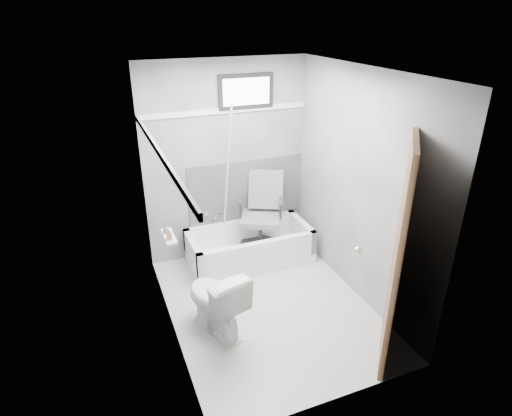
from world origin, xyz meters
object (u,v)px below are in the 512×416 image
bathtub (250,246)px  toilet (215,301)px  door (448,269)px  soap_bottle_a (169,234)px  office_chair (261,214)px  soap_bottle_b (166,228)px

bathtub → toilet: (-0.77, -1.09, 0.14)m
door → soap_bottle_a: door is taller
office_chair → toilet: (-0.93, -1.14, -0.25)m
bathtub → office_chair: (0.16, 0.05, 0.39)m
office_chair → soap_bottle_a: bearing=-121.5°
office_chair → soap_bottle_b: bearing=-126.3°
bathtub → toilet: size_ratio=2.09×
bathtub → toilet: toilet is taller
soap_bottle_a → soap_bottle_b: soap_bottle_a is taller
toilet → soap_bottle_b: 0.84m
soap_bottle_a → soap_bottle_b: bearing=90.0°
bathtub → office_chair: office_chair is taller
office_chair → soap_bottle_b: size_ratio=11.10×
toilet → soap_bottle_a: size_ratio=6.31×
toilet → soap_bottle_a: (-0.32, 0.34, 0.61)m
toilet → soap_bottle_b: soap_bottle_b is taller
toilet → bathtub: bearing=-140.4°
soap_bottle_b → toilet: bearing=-56.1°
bathtub → soap_bottle_a: soap_bottle_a is taller
bathtub → soap_bottle_a: size_ratio=13.16×
office_chair → door: 2.39m
toilet → door: 2.06m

